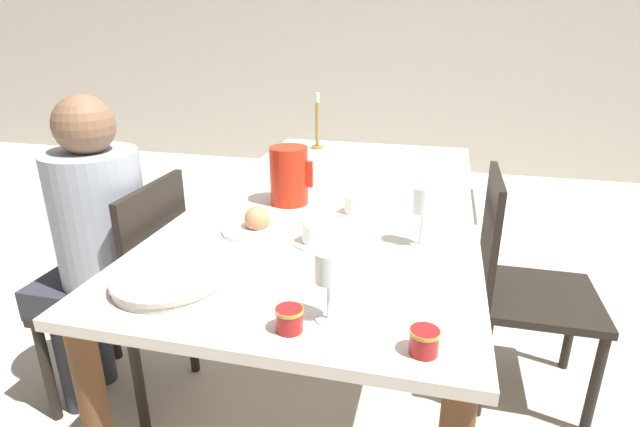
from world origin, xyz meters
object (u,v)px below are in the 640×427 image
Objects in this scene: chair_person_side at (132,291)px; bread_plate at (258,224)px; chair_opposite at (520,284)px; wine_glass_water at (423,203)px; person_seated at (95,236)px; wine_glass_juice at (329,271)px; teacup_near_person at (314,235)px; serving_tray at (169,280)px; red_pitcher at (289,175)px; teacup_across at (355,207)px; jam_jar_amber at (289,318)px; candlestick_tall at (317,128)px; jam_jar_red at (424,340)px.

chair_person_side reaches higher than bread_plate.
chair_person_side is 1.00× the size of chair_opposite.
chair_opposite is 0.67m from wine_glass_water.
person_seated is 1.02m from wine_glass_juice.
teacup_near_person is 0.43× the size of serving_tray.
red_pitcher is at bearing 118.44° from teacup_near_person.
teacup_near_person is at bearing 48.74° from serving_tray.
person_seated is 5.11× the size of bread_plate.
bread_plate is at bearing -142.34° from teacup_across.
teacup_across is 0.43× the size of serving_tray.
bread_plate reaches higher than jam_jar_amber.
person_seated reaches higher than candlestick_tall.
serving_tray is (0.40, -0.38, 0.30)m from chair_person_side.
serving_tray is at bearing -121.26° from teacup_across.
red_pitcher is (-0.85, -0.12, 0.39)m from chair_opposite.
bread_plate is at bearing 136.45° from jam_jar_red.
chair_person_side is 1.42m from chair_opposite.
red_pitcher is (0.60, 0.31, 0.17)m from person_seated.
candlestick_tall is at bearing 104.98° from wine_glass_juice.
bread_plate is 0.79× the size of candlestick_tall.
wine_glass_juice reaches higher than jam_jar_amber.
bread_plate is at bearing -94.71° from red_pitcher.
wine_glass_juice is at bearing -32.81° from chair_opposite.
red_pitcher is at bearing -62.94° from person_seated.
person_seated reaches higher than red_pitcher.
wine_glass_juice is 0.56m from bread_plate.
wine_glass_juice is at bearing -71.16° from teacup_near_person.
candlestick_tall reaches higher than chair_person_side.
jam_jar_red is (-0.33, -0.90, 0.32)m from chair_opposite.
candlestick_tall is (0.49, 1.15, 0.17)m from person_seated.
chair_opposite is at bearing -37.28° from candlestick_tall.
teacup_near_person is 1.21m from candlestick_tall.
person_seated reaches higher than chair_opposite.
jam_jar_amber is 0.28m from jam_jar_red.
teacup_across is 0.97m from candlestick_tall.
jam_jar_amber is at bearing -34.33° from chair_opposite.
chair_person_side is 0.76m from teacup_near_person.
serving_tray is 0.98× the size of candlestick_tall.
teacup_across is (-0.59, -0.18, 0.31)m from chair_opposite.
bread_plate is (-0.33, 0.44, -0.10)m from wine_glass_juice.
red_pitcher is 0.27m from teacup_across.
bread_plate is (-0.20, 0.06, -0.01)m from teacup_near_person.
jam_jar_amber is (0.35, -0.12, 0.01)m from serving_tray.
wine_glass_juice is (-0.54, -0.83, 0.41)m from chair_opposite.
chair_opposite is 4.20× the size of red_pitcher.
person_seated is 0.61m from serving_tray.
candlestick_tall is at bearing 97.25° from red_pitcher.
jam_jar_red is at bearing -116.26° from chair_person_side.
bread_plate reaches higher than teacup_across.
teacup_near_person is at bearing -91.48° from person_seated.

